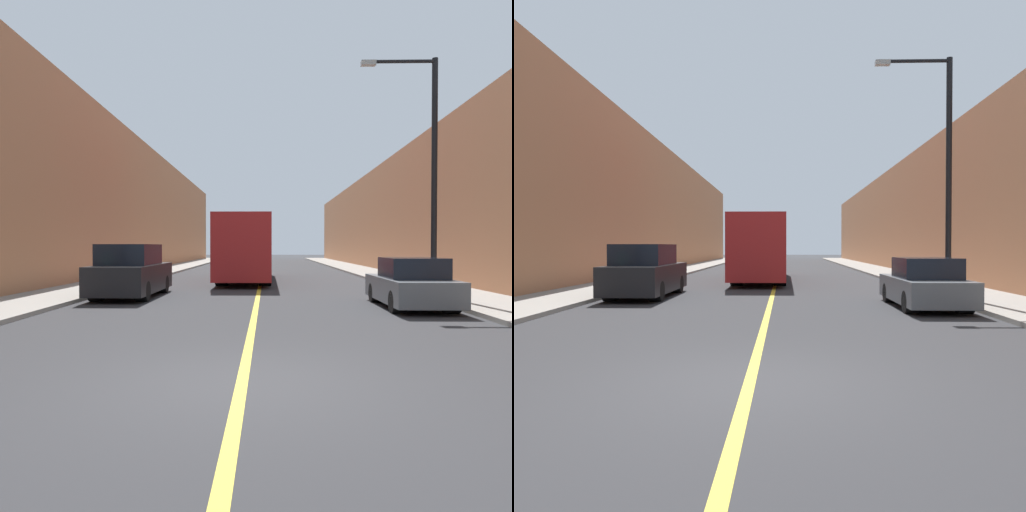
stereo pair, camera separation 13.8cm
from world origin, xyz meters
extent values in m
plane|color=#2D2D30|center=(0.00, 0.00, 0.00)|extent=(200.00, 200.00, 0.00)
cube|color=gray|center=(-7.18, 30.00, 0.06)|extent=(2.84, 72.00, 0.12)
cube|color=gray|center=(7.18, 30.00, 0.06)|extent=(2.84, 72.00, 0.12)
cube|color=#B2724C|center=(-10.60, 30.00, 4.71)|extent=(4.00, 72.00, 9.42)
cube|color=#B2724C|center=(10.60, 30.00, 3.92)|extent=(4.00, 72.00, 7.84)
cube|color=gold|center=(0.00, 30.00, 0.00)|extent=(0.16, 72.00, 0.01)
cube|color=#AD1E1E|center=(-0.76, 19.94, 1.77)|extent=(2.56, 11.49, 2.97)
cube|color=black|center=(-0.76, 14.23, 2.29)|extent=(2.17, 0.04, 1.34)
cylinder|color=black|center=(-1.76, 16.38, 0.48)|extent=(0.56, 0.96, 0.96)
cylinder|color=black|center=(0.24, 16.38, 0.48)|extent=(0.56, 0.96, 0.96)
cylinder|color=black|center=(-1.76, 23.50, 0.48)|extent=(0.56, 0.96, 0.96)
cylinder|color=black|center=(0.24, 23.50, 0.48)|extent=(0.56, 0.96, 0.96)
cube|color=black|center=(-4.52, 11.27, 0.68)|extent=(1.93, 4.98, 0.96)
cube|color=black|center=(-4.52, 11.02, 1.52)|extent=(1.70, 2.74, 0.72)
cube|color=black|center=(-4.52, 8.81, 0.85)|extent=(1.64, 0.04, 0.43)
cylinder|color=black|center=(-5.27, 9.72, 0.34)|extent=(0.42, 0.68, 0.68)
cylinder|color=black|center=(-3.77, 9.72, 0.34)|extent=(0.42, 0.68, 0.68)
cylinder|color=black|center=(-5.27, 12.81, 0.34)|extent=(0.42, 0.68, 0.68)
cylinder|color=black|center=(-3.77, 12.81, 0.34)|extent=(0.42, 0.68, 0.68)
cube|color=#51565B|center=(4.58, 8.37, 0.54)|extent=(1.82, 4.30, 0.70)
cube|color=black|center=(4.58, 8.16, 1.18)|extent=(1.61, 1.93, 0.59)
cube|color=black|center=(4.58, 6.26, 0.66)|extent=(1.55, 0.04, 0.31)
cylinder|color=black|center=(3.87, 7.04, 0.31)|extent=(0.40, 0.62, 0.62)
cylinder|color=black|center=(5.29, 7.04, 0.31)|extent=(0.40, 0.62, 0.62)
cylinder|color=black|center=(3.87, 9.71, 0.31)|extent=(0.40, 0.62, 0.62)
cylinder|color=black|center=(5.29, 9.71, 0.31)|extent=(0.40, 0.62, 0.62)
cylinder|color=black|center=(6.06, 10.76, 4.18)|extent=(0.20, 0.20, 8.10)
cylinder|color=black|center=(4.92, 10.76, 8.13)|extent=(2.26, 0.12, 0.12)
cube|color=#999993|center=(3.79, 10.76, 8.08)|extent=(0.50, 0.24, 0.16)
camera|label=1|loc=(0.34, -6.48, 1.81)|focal=35.00mm
camera|label=2|loc=(0.47, -6.47, 1.81)|focal=35.00mm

